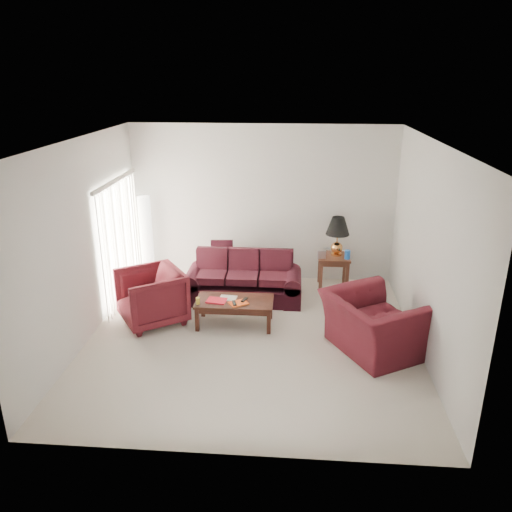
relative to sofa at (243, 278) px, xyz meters
The scene contains 19 objects.
floor 1.50m from the sofa, 78.98° to the right, with size 5.00×5.00×0.00m, color beige.
blinds 2.25m from the sofa, behind, with size 0.10×2.00×2.16m, color silver.
sofa is the anchor object (origin of this frame).
throw_pillow 0.85m from the sofa, 125.52° to the left, with size 0.42×0.12×0.42m, color black.
end_table 1.78m from the sofa, 22.57° to the left, with size 0.59×0.59×0.64m, color #512A1C, non-canonical shape.
table_lamp 1.93m from the sofa, 23.16° to the left, with size 0.44×0.44×0.74m, color #E49247, non-canonical shape.
clock 1.52m from the sofa, 20.32° to the left, with size 0.15×0.06×0.15m, color silver.
blue_canister 1.97m from the sofa, 15.76° to the left, with size 0.10×0.10×0.16m, color #1B57B3.
picture_frame 1.78m from the sofa, 29.42° to the left, with size 0.14×0.02×0.17m, color silver.
floor_lamp 2.15m from the sofa, 158.12° to the left, with size 0.28×0.28×1.71m, color silver, non-canonical shape.
armchair_left 1.70m from the sofa, 145.25° to the right, with size 0.96×0.98×0.90m, color #481017.
armchair_right 2.62m from the sofa, 37.88° to the right, with size 1.32×1.15×0.86m, color #450F18.
coffee_table 0.99m from the sofa, 92.27° to the right, with size 1.24×0.62×0.43m, color black, non-canonical shape.
magazine_red 1.07m from the sofa, 107.44° to the right, with size 0.31×0.23×0.02m, color red.
magazine_white 0.92m from the sofa, 99.56° to the right, with size 0.27×0.20×0.02m, color white.
magazine_orange 1.09m from the sofa, 87.96° to the right, with size 0.28×0.21×0.02m, color #EF551C.
remote_a 1.13m from the sofa, 91.16° to the right, with size 0.05×0.17×0.02m, color black.
remote_b 1.00m from the sofa, 82.97° to the right, with size 0.05×0.16×0.02m, color black.
yellow_glass 1.29m from the sofa, 117.60° to the right, with size 0.06×0.06×0.11m, color gold.
Camera 1 is at (0.60, -6.76, 3.85)m, focal length 35.00 mm.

